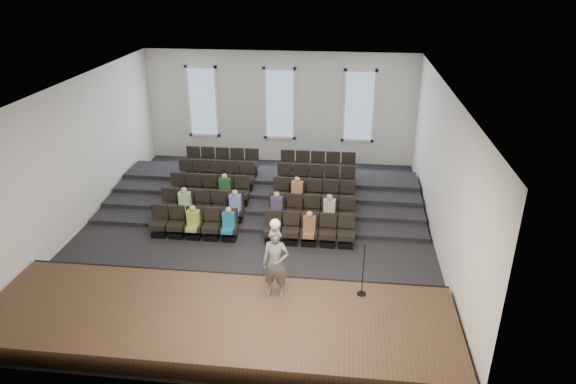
{
  "coord_description": "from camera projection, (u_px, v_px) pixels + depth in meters",
  "views": [
    {
      "loc": [
        2.91,
        -15.22,
        8.47
      ],
      "look_at": [
        1.11,
        0.5,
        1.35
      ],
      "focal_mm": 32.0,
      "sensor_mm": 36.0,
      "label": 1
    }
  ],
  "objects": [
    {
      "name": "wall_right",
      "position": [
        443.0,
        172.0,
        15.92
      ],
      "size": [
        0.04,
        14.0,
        5.0
      ],
      "primitive_type": "cube",
      "color": "silver",
      "rests_on": "ground"
    },
    {
      "name": "mic_stand",
      "position": [
        362.0,
        280.0,
        13.28
      ],
      "size": [
        0.25,
        0.25,
        1.5
      ],
      "color": "black",
      "rests_on": "stage"
    },
    {
      "name": "speaker",
      "position": [
        276.0,
        263.0,
        13.05
      ],
      "size": [
        0.73,
        0.51,
        1.91
      ],
      "primitive_type": "imported",
      "rotation": [
        0.0,
        0.0,
        -0.08
      ],
      "color": "#585553",
      "rests_on": "stage"
    },
    {
      "name": "stage",
      "position": [
        219.0,
        321.0,
        12.85
      ],
      "size": [
        11.8,
        3.6,
        0.5
      ],
      "primitive_type": "cube",
      "color": "#482E1F",
      "rests_on": "ground"
    },
    {
      "name": "wall_back",
      "position": [
        280.0,
        108.0,
        22.9
      ],
      "size": [
        12.0,
        0.04,
        5.0
      ],
      "primitive_type": "cube",
      "color": "silver",
      "rests_on": "ground"
    },
    {
      "name": "windows",
      "position": [
        280.0,
        104.0,
        22.76
      ],
      "size": [
        8.44,
        0.1,
        3.24
      ],
      "color": "white",
      "rests_on": "wall_back"
    },
    {
      "name": "seating_rows",
      "position": [
        261.0,
        196.0,
        18.68
      ],
      "size": [
        6.8,
        4.7,
        1.67
      ],
      "color": "black",
      "rests_on": "ground"
    },
    {
      "name": "wall_front",
      "position": [
        190.0,
        291.0,
        10.18
      ],
      "size": [
        12.0,
        0.04,
        5.0
      ],
      "primitive_type": "cube",
      "color": "silver",
      "rests_on": "ground"
    },
    {
      "name": "wall_left",
      "position": [
        75.0,
        157.0,
        17.16
      ],
      "size": [
        0.04,
        14.0,
        5.0
      ],
      "primitive_type": "cube",
      "color": "silver",
      "rests_on": "ground"
    },
    {
      "name": "stage_lip",
      "position": [
        233.0,
        281.0,
        14.45
      ],
      "size": [
        11.8,
        0.06,
        0.52
      ],
      "primitive_type": "cube",
      "color": "black",
      "rests_on": "ground"
    },
    {
      "name": "risers",
      "position": [
        268.0,
        190.0,
        20.36
      ],
      "size": [
        11.8,
        4.8,
        0.6
      ],
      "color": "black",
      "rests_on": "ground"
    },
    {
      "name": "ground",
      "position": [
        254.0,
        232.0,
        17.57
      ],
      "size": [
        14.0,
        14.0,
        0.0
      ],
      "primitive_type": "plane",
      "color": "black",
      "rests_on": "ground"
    },
    {
      "name": "ceiling",
      "position": [
        250.0,
        87.0,
        15.51
      ],
      "size": [
        12.0,
        14.0,
        0.02
      ],
      "primitive_type": "cube",
      "color": "white",
      "rests_on": "ground"
    },
    {
      "name": "audience",
      "position": [
        253.0,
        207.0,
        17.55
      ],
      "size": [
        5.45,
        2.64,
        1.1
      ],
      "color": "#95AC45",
      "rests_on": "seating_rows"
    }
  ]
}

